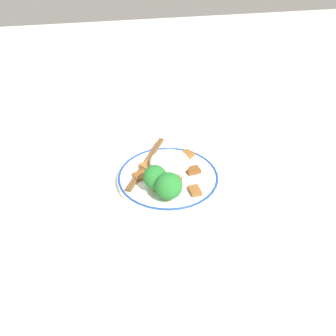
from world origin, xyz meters
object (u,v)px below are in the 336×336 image
(plate, at_px, (168,177))
(chopsticks, at_px, (146,162))
(broccoli_back_center, at_px, (169,186))
(broccoli_back_left, at_px, (155,177))

(plate, height_order, chopsticks, chopsticks)
(plate, xyz_separation_m, broccoli_back_center, (-0.07, 0.02, 0.04))
(broccoli_back_left, bearing_deg, broccoli_back_center, -148.25)
(plate, relative_size, broccoli_back_center, 3.69)
(broccoli_back_left, height_order, chopsticks, broccoli_back_left)
(plate, height_order, broccoli_back_center, broccoli_back_center)
(plate, height_order, broccoli_back_left, broccoli_back_left)
(chopsticks, bearing_deg, plate, -145.49)
(plate, xyz_separation_m, broccoli_back_left, (-0.04, 0.04, 0.04))
(broccoli_back_center, relative_size, chopsticks, 0.32)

